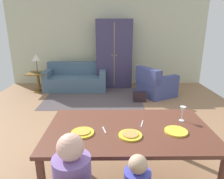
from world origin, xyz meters
TOP-DOWN VIEW (x-y plane):
  - ground_plane at (0.00, 0.43)m, footprint 6.41×6.05m
  - back_wall at (0.00, 3.50)m, footprint 6.41×0.10m
  - dining_table at (0.29, -1.25)m, footprint 1.86×1.07m
  - plate_near_man at (-0.22, -1.37)m, footprint 0.25×0.25m
  - pizza_near_man at (-0.22, -1.37)m, footprint 0.17×0.17m
  - plate_near_child at (0.29, -1.43)m, footprint 0.25×0.25m
  - pizza_near_child at (0.29, -1.43)m, footprint 0.17×0.17m
  - plate_near_woman at (0.81, -1.35)m, footprint 0.25×0.25m
  - wine_glass at (0.96, -1.07)m, footprint 0.07×0.07m
  - fork at (0.02, -1.30)m, footprint 0.05×0.15m
  - knife at (0.46, -1.15)m, footprint 0.06×0.17m
  - area_rug at (-0.38, 1.94)m, footprint 2.60×1.80m
  - couch at (-0.96, 2.80)m, footprint 1.85×0.86m
  - armchair at (1.36, 2.11)m, footprint 1.16×1.15m
  - armoire at (0.22, 3.11)m, footprint 1.10×0.59m
  - side_table at (-2.05, 2.54)m, footprint 0.56×0.56m
  - table_lamp at (-2.05, 2.54)m, footprint 0.26×0.26m
  - handbag at (0.85, 1.64)m, footprint 0.32×0.16m

SIDE VIEW (x-z plane):
  - ground_plane at x=0.00m, z-range -0.02..0.00m
  - area_rug at x=-0.38m, z-range 0.00..0.01m
  - handbag at x=0.85m, z-range 0.00..0.26m
  - couch at x=-0.96m, z-range -0.11..0.71m
  - armchair at x=1.36m, z-range -0.09..0.73m
  - side_table at x=-2.05m, z-range 0.09..0.67m
  - dining_table at x=0.29m, z-range 0.32..1.08m
  - fork at x=0.02m, z-range 0.76..0.77m
  - knife at x=0.46m, z-range 0.76..0.77m
  - plate_near_man at x=-0.22m, z-range 0.76..0.78m
  - plate_near_child at x=0.29m, z-range 0.76..0.78m
  - plate_near_woman at x=0.81m, z-range 0.76..0.78m
  - pizza_near_man at x=-0.22m, z-range 0.78..0.79m
  - pizza_near_child at x=0.29m, z-range 0.78..0.79m
  - wine_glass at x=0.96m, z-range 0.80..0.99m
  - table_lamp at x=-2.05m, z-range 0.74..1.28m
  - armoire at x=0.22m, z-range 0.00..2.10m
  - back_wall at x=0.00m, z-range 0.00..2.70m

